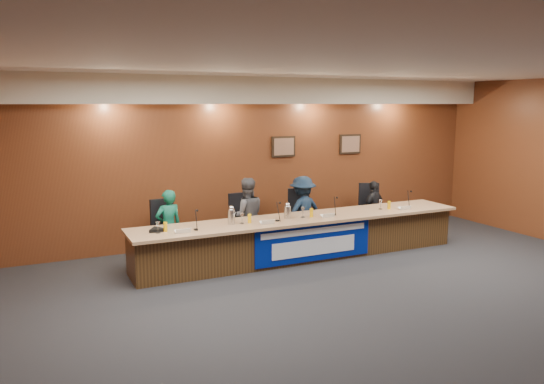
{
  "coord_description": "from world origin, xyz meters",
  "views": [
    {
      "loc": [
        -4.37,
        -5.61,
        2.71
      ],
      "look_at": [
        -0.49,
        2.63,
        1.19
      ],
      "focal_mm": 35.0,
      "sensor_mm": 36.0,
      "label": 1
    }
  ],
  "objects_px": {
    "office_chair_b": "(245,226)",
    "office_chair_a": "(167,235)",
    "banner": "(314,242)",
    "carafe_mid": "(287,212)",
    "panelist_d": "(374,209)",
    "office_chair_d": "(370,213)",
    "dais_body": "(302,238)",
    "carafe_left": "(231,217)",
    "panelist_b": "(247,216)",
    "speakerphone": "(157,230)",
    "panelist_c": "(303,211)",
    "office_chair_c": "(300,221)",
    "panelist_a": "(169,227)"
  },
  "relations": [
    {
      "from": "carafe_left",
      "to": "carafe_mid",
      "type": "height_order",
      "value": "carafe_left"
    },
    {
      "from": "panelist_d",
      "to": "carafe_mid",
      "type": "height_order",
      "value": "panelist_d"
    },
    {
      "from": "panelist_a",
      "to": "panelist_d",
      "type": "bearing_deg",
      "value": 170.76
    },
    {
      "from": "office_chair_b",
      "to": "carafe_left",
      "type": "height_order",
      "value": "carafe_left"
    },
    {
      "from": "dais_body",
      "to": "office_chair_a",
      "type": "height_order",
      "value": "dais_body"
    },
    {
      "from": "banner",
      "to": "carafe_left",
      "type": "distance_m",
      "value": 1.49
    },
    {
      "from": "office_chair_d",
      "to": "office_chair_a",
      "type": "bearing_deg",
      "value": -156.74
    },
    {
      "from": "banner",
      "to": "carafe_left",
      "type": "relative_size",
      "value": 8.9
    },
    {
      "from": "office_chair_d",
      "to": "carafe_left",
      "type": "height_order",
      "value": "carafe_left"
    },
    {
      "from": "office_chair_d",
      "to": "speakerphone",
      "type": "distance_m",
      "value": 4.68
    },
    {
      "from": "panelist_b",
      "to": "panelist_d",
      "type": "bearing_deg",
      "value": -169.72
    },
    {
      "from": "office_chair_d",
      "to": "speakerphone",
      "type": "bearing_deg",
      "value": -146.92
    },
    {
      "from": "panelist_b",
      "to": "office_chair_b",
      "type": "relative_size",
      "value": 2.91
    },
    {
      "from": "office_chair_c",
      "to": "office_chair_d",
      "type": "distance_m",
      "value": 1.65
    },
    {
      "from": "office_chair_c",
      "to": "speakerphone",
      "type": "xyz_separation_m",
      "value": [
        -2.95,
        -0.8,
        0.3
      ]
    },
    {
      "from": "panelist_c",
      "to": "carafe_left",
      "type": "xyz_separation_m",
      "value": [
        -1.73,
        -0.73,
        0.2
      ]
    },
    {
      "from": "panelist_d",
      "to": "office_chair_b",
      "type": "bearing_deg",
      "value": -22.85
    },
    {
      "from": "panelist_d",
      "to": "speakerphone",
      "type": "xyz_separation_m",
      "value": [
        -4.6,
        -0.7,
        0.19
      ]
    },
    {
      "from": "office_chair_c",
      "to": "office_chair_d",
      "type": "bearing_deg",
      "value": 19.98
    },
    {
      "from": "office_chair_c",
      "to": "speakerphone",
      "type": "height_order",
      "value": "speakerphone"
    },
    {
      "from": "banner",
      "to": "panelist_c",
      "type": "distance_m",
      "value": 1.21
    },
    {
      "from": "banner",
      "to": "panelist_b",
      "type": "xyz_separation_m",
      "value": [
        -0.78,
        1.11,
        0.32
      ]
    },
    {
      "from": "office_chair_d",
      "to": "carafe_mid",
      "type": "xyz_separation_m",
      "value": [
        -2.34,
        -0.83,
        0.38
      ]
    },
    {
      "from": "office_chair_c",
      "to": "carafe_mid",
      "type": "distance_m",
      "value": 1.15
    },
    {
      "from": "office_chair_c",
      "to": "carafe_left",
      "type": "height_order",
      "value": "carafe_left"
    },
    {
      "from": "dais_body",
      "to": "carafe_left",
      "type": "distance_m",
      "value": 1.45
    },
    {
      "from": "panelist_d",
      "to": "office_chair_c",
      "type": "height_order",
      "value": "panelist_d"
    },
    {
      "from": "panelist_c",
      "to": "office_chair_c",
      "type": "xyz_separation_m",
      "value": [
        0.0,
        0.1,
        -0.2
      ]
    },
    {
      "from": "office_chair_b",
      "to": "carafe_left",
      "type": "bearing_deg",
      "value": -129.48
    },
    {
      "from": "panelist_b",
      "to": "speakerphone",
      "type": "distance_m",
      "value": 1.93
    },
    {
      "from": "carafe_mid",
      "to": "office_chair_c",
      "type": "bearing_deg",
      "value": 50.1
    },
    {
      "from": "dais_body",
      "to": "office_chair_c",
      "type": "distance_m",
      "value": 0.89
    },
    {
      "from": "carafe_mid",
      "to": "panelist_c",
      "type": "bearing_deg",
      "value": 46.45
    },
    {
      "from": "carafe_mid",
      "to": "dais_body",
      "type": "bearing_deg",
      "value": 6.68
    },
    {
      "from": "office_chair_c",
      "to": "carafe_left",
      "type": "xyz_separation_m",
      "value": [
        -1.73,
        -0.83,
        0.39
      ]
    },
    {
      "from": "panelist_b",
      "to": "panelist_d",
      "type": "distance_m",
      "value": 2.81
    },
    {
      "from": "panelist_d",
      "to": "speakerphone",
      "type": "height_order",
      "value": "panelist_d"
    },
    {
      "from": "office_chair_d",
      "to": "panelist_d",
      "type": "bearing_deg",
      "value": -66.74
    },
    {
      "from": "dais_body",
      "to": "panelist_c",
      "type": "distance_m",
      "value": 0.85
    },
    {
      "from": "panelist_d",
      "to": "office_chair_a",
      "type": "height_order",
      "value": "panelist_d"
    },
    {
      "from": "office_chair_a",
      "to": "speakerphone",
      "type": "relative_size",
      "value": 1.5
    },
    {
      "from": "office_chair_c",
      "to": "panelist_a",
      "type": "bearing_deg",
      "value": -157.81
    },
    {
      "from": "office_chair_a",
      "to": "office_chair_c",
      "type": "bearing_deg",
      "value": -8.06
    },
    {
      "from": "panelist_a",
      "to": "office_chair_b",
      "type": "relative_size",
      "value": 2.66
    },
    {
      "from": "panelist_b",
      "to": "speakerphone",
      "type": "height_order",
      "value": "panelist_b"
    },
    {
      "from": "dais_body",
      "to": "banner",
      "type": "height_order",
      "value": "banner"
    },
    {
      "from": "banner",
      "to": "carafe_mid",
      "type": "xyz_separation_m",
      "value": [
        -0.32,
        0.38,
        0.48
      ]
    },
    {
      "from": "panelist_c",
      "to": "panelist_d",
      "type": "relative_size",
      "value": 1.16
    },
    {
      "from": "office_chair_b",
      "to": "office_chair_a",
      "type": "bearing_deg",
      "value": 175.09
    },
    {
      "from": "panelist_b",
      "to": "office_chair_b",
      "type": "height_order",
      "value": "panelist_b"
    }
  ]
}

